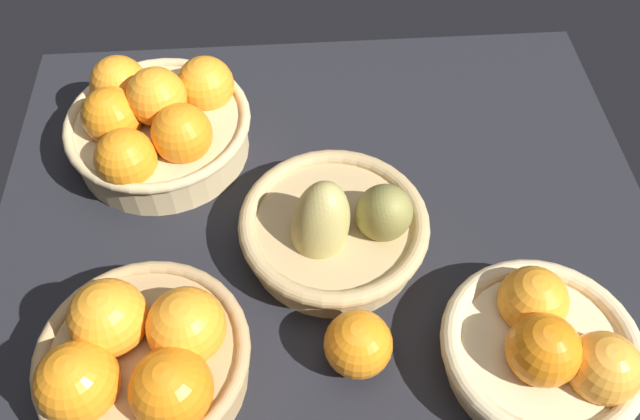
# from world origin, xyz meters

# --- Properties ---
(market_tray) EXTENTS (0.84, 0.72, 0.03)m
(market_tray) POSITION_xyz_m (0.00, 0.00, 0.01)
(market_tray) COLOR black
(market_tray) RESTS_ON ground
(basket_center_pears) EXTENTS (0.23, 0.23, 0.13)m
(basket_center_pears) POSITION_xyz_m (-0.01, 0.03, 0.07)
(basket_center_pears) COLOR tan
(basket_center_pears) RESTS_ON market_tray
(basket_near_right) EXTENTS (0.25, 0.25, 0.13)m
(basket_near_right) POSITION_xyz_m (0.21, -0.14, 0.08)
(basket_near_right) COLOR tan
(basket_near_right) RESTS_ON market_tray
(basket_far_left) EXTENTS (0.21, 0.21, 0.11)m
(basket_far_left) POSITION_xyz_m (-0.22, 0.20, 0.07)
(basket_far_left) COLOR #D3BC8C
(basket_far_left) RESTS_ON market_tray
(basket_far_right) EXTENTS (0.22, 0.22, 0.12)m
(basket_far_right) POSITION_xyz_m (0.20, 0.19, 0.08)
(basket_far_right) COLOR tan
(basket_far_right) RESTS_ON market_tray
(loose_orange_front_gap) EXTENTS (0.07, 0.07, 0.07)m
(loose_orange_front_gap) POSITION_xyz_m (-0.02, 0.18, 0.07)
(loose_orange_front_gap) COLOR orange
(loose_orange_front_gap) RESTS_ON market_tray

